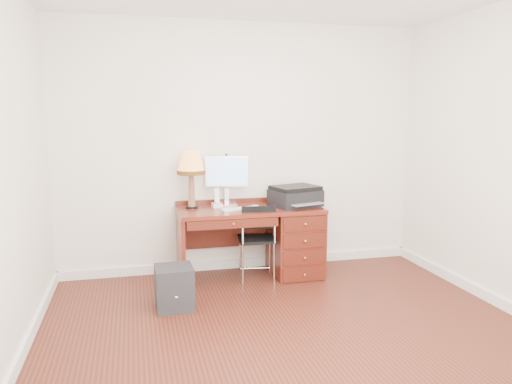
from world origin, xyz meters
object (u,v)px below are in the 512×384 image
object	(u,v)px
phone	(217,202)
printer	(295,196)
monitor	(226,174)
equipment_box	(174,288)
leg_lamp	(191,166)
desk	(279,237)
chair	(258,234)

from	to	relation	value
phone	printer	bearing A→B (deg)	-14.26
monitor	equipment_box	distance (m)	1.44
leg_lamp	equipment_box	bearing A→B (deg)	-107.90
equipment_box	leg_lamp	bearing A→B (deg)	70.68
desk	monitor	distance (m)	0.89
desk	monitor	bearing A→B (deg)	155.56
phone	desk	bearing A→B (deg)	-15.46
chair	printer	bearing A→B (deg)	23.51
desk	leg_lamp	bearing A→B (deg)	172.31
phone	leg_lamp	bearing A→B (deg)	171.20
printer	leg_lamp	xyz separation A→B (m)	(-1.09, 0.14, 0.34)
desk	monitor	xyz separation A→B (m)	(-0.53, 0.24, 0.67)
leg_lamp	chair	world-z (taller)	leg_lamp
desk	phone	bearing A→B (deg)	170.43
monitor	printer	world-z (taller)	monitor
monitor	phone	bearing A→B (deg)	-125.92
chair	leg_lamp	bearing A→B (deg)	166.76
printer	phone	world-z (taller)	printer
desk	equipment_box	size ratio (longest dim) A/B	3.90
leg_lamp	phone	size ratio (longest dim) A/B	2.98
monitor	equipment_box	size ratio (longest dim) A/B	1.38
phone	equipment_box	bearing A→B (deg)	-129.07
monitor	phone	distance (m)	0.33
desk	leg_lamp	distance (m)	1.21
leg_lamp	chair	distance (m)	0.99
desk	phone	world-z (taller)	phone
desk	phone	size ratio (longest dim) A/B	7.42
desk	printer	bearing A→B (deg)	-3.85
printer	equipment_box	world-z (taller)	printer
printer	chair	world-z (taller)	printer
leg_lamp	desk	bearing A→B (deg)	-7.69
printer	phone	distance (m)	0.84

